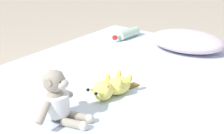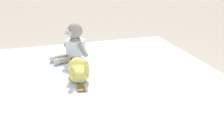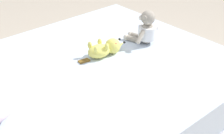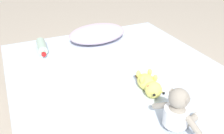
# 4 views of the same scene
# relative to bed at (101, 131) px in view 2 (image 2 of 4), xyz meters

# --- Properties ---
(bed) EXTENTS (1.49, 1.83, 0.44)m
(bed) POSITION_rel_bed_xyz_m (0.00, 0.00, 0.00)
(bed) COLOR #B2B2B7
(bed) RESTS_ON ground_plane
(plush_monkey) EXTENTS (0.24, 0.28, 0.24)m
(plush_monkey) POSITION_rel_bed_xyz_m (0.02, -0.52, 0.32)
(plush_monkey) COLOR #9E9384
(plush_monkey) RESTS_ON bed
(plush_yellow_creature) EXTENTS (0.13, 0.33, 0.10)m
(plush_yellow_creature) POSITION_rel_bed_xyz_m (0.07, -0.20, 0.27)
(plush_yellow_creature) COLOR #EAE066
(plush_yellow_creature) RESTS_ON bed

